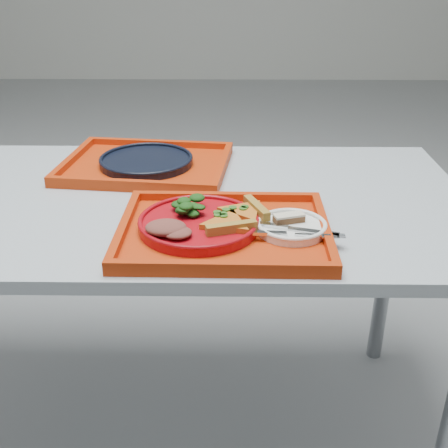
# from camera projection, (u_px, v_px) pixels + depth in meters

# --- Properties ---
(ground) EXTENTS (10.00, 10.00, 0.00)m
(ground) POSITION_uv_depth(u_px,v_px,m) (164.00, 419.00, 1.73)
(ground) COLOR #92969A
(ground) RESTS_ON ground
(table) EXTENTS (1.60, 0.80, 0.75)m
(table) POSITION_uv_depth(u_px,v_px,m) (151.00, 223.00, 1.44)
(table) COLOR #9CA4AF
(table) RESTS_ON ground
(tray_main) EXTENTS (0.45, 0.36, 0.01)m
(tray_main) POSITION_uv_depth(u_px,v_px,m) (224.00, 233.00, 1.21)
(tray_main) COLOR #AE2C09
(tray_main) RESTS_ON table
(tray_far) EXTENTS (0.49, 0.40, 0.01)m
(tray_far) POSITION_uv_depth(u_px,v_px,m) (147.00, 166.00, 1.58)
(tray_far) COLOR #AE2C09
(tray_far) RESTS_ON table
(dinner_plate) EXTENTS (0.26, 0.26, 0.02)m
(dinner_plate) POSITION_uv_depth(u_px,v_px,m) (199.00, 225.00, 1.21)
(dinner_plate) COLOR #9D0A12
(dinner_plate) RESTS_ON tray_main
(side_plate) EXTENTS (0.15, 0.15, 0.01)m
(side_plate) POSITION_uv_depth(u_px,v_px,m) (291.00, 228.00, 1.20)
(side_plate) COLOR white
(side_plate) RESTS_ON tray_main
(navy_plate) EXTENTS (0.26, 0.26, 0.02)m
(navy_plate) POSITION_uv_depth(u_px,v_px,m) (146.00, 162.00, 1.57)
(navy_plate) COLOR black
(navy_plate) RESTS_ON tray_far
(pizza_slice_a) EXTENTS (0.14, 0.15, 0.02)m
(pizza_slice_a) POSITION_uv_depth(u_px,v_px,m) (227.00, 221.00, 1.19)
(pizza_slice_a) COLOR orange
(pizza_slice_a) RESTS_ON dinner_plate
(pizza_slice_b) EXTENTS (0.15, 0.14, 0.02)m
(pizza_slice_b) POSITION_uv_depth(u_px,v_px,m) (244.00, 210.00, 1.24)
(pizza_slice_b) COLOR orange
(pizza_slice_b) RESTS_ON dinner_plate
(salad_heap) EXTENTS (0.08, 0.07, 0.04)m
(salad_heap) POSITION_uv_depth(u_px,v_px,m) (188.00, 204.00, 1.24)
(salad_heap) COLOR black
(salad_heap) RESTS_ON dinner_plate
(meat_portion) EXTENTS (0.09, 0.07, 0.03)m
(meat_portion) POSITION_uv_depth(u_px,v_px,m) (166.00, 228.00, 1.15)
(meat_portion) COLOR brown
(meat_portion) RESTS_ON dinner_plate
(dessert_bar) EXTENTS (0.07, 0.05, 0.02)m
(dessert_bar) POSITION_uv_depth(u_px,v_px,m) (289.00, 218.00, 1.21)
(dessert_bar) COLOR #532F1B
(dessert_bar) RESTS_ON side_plate
(knife) EXTENTS (0.18, 0.06, 0.01)m
(knife) POSITION_uv_depth(u_px,v_px,m) (295.00, 228.00, 1.18)
(knife) COLOR silver
(knife) RESTS_ON side_plate
(fork) EXTENTS (0.19, 0.03, 0.01)m
(fork) POSITION_uv_depth(u_px,v_px,m) (294.00, 234.00, 1.16)
(fork) COLOR silver
(fork) RESTS_ON side_plate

